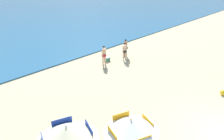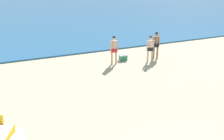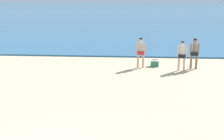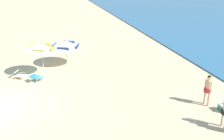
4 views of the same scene
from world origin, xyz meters
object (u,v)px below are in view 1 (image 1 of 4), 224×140
at_px(person_standing_near_shore, 126,47).
at_px(beach_ball, 223,93).
at_px(beach_umbrella_striped_main, 131,125).
at_px(person_wading_in, 104,54).
at_px(person_standing_beside, 125,50).
at_px(beach_umbrella_striped_second, 67,133).
at_px(cooler_box, 107,59).

distance_m(person_standing_near_shore, beach_ball, 9.74).
height_order(beach_umbrella_striped_main, beach_ball, beach_umbrella_striped_main).
bearing_deg(person_standing_near_shore, person_wading_in, 179.17).
xyz_separation_m(beach_umbrella_striped_main, person_standing_beside, (9.40, 7.81, -1.05)).
bearing_deg(person_wading_in, beach_umbrella_striped_second, -143.26).
distance_m(person_standing_beside, person_wading_in, 2.33).
bearing_deg(beach_umbrella_striped_second, beach_ball, -16.90).
xyz_separation_m(person_standing_near_shore, cooler_box, (-2.17, 0.48, -0.82)).
bearing_deg(person_standing_beside, cooler_box, 144.56).
xyz_separation_m(cooler_box, beach_ball, (0.59, -10.06, -0.02)).
distance_m(person_wading_in, beach_ball, 9.77).
bearing_deg(person_wading_in, person_standing_beside, -13.80).
bearing_deg(person_standing_beside, beach_umbrella_striped_second, -151.53).
height_order(person_standing_beside, person_wading_in, person_wading_in).
height_order(beach_umbrella_striped_second, cooler_box, beach_umbrella_striped_second).
bearing_deg(beach_ball, cooler_box, 93.37).
distance_m(beach_umbrella_striped_main, person_standing_near_shore, 13.19).
bearing_deg(person_wading_in, beach_ball, -81.37).
bearing_deg(person_standing_near_shore, beach_umbrella_striped_second, -151.19).
xyz_separation_m(beach_umbrella_striped_second, person_standing_beside, (11.00, 5.97, -0.65)).
distance_m(cooler_box, beach_ball, 10.08).
bearing_deg(beach_umbrella_striped_main, person_wading_in, 49.53).
distance_m(beach_umbrella_striped_second, person_standing_near_shore, 13.46).
bearing_deg(person_wading_in, beach_umbrella_striped_main, -130.47).
xyz_separation_m(person_standing_near_shore, person_wading_in, (-3.04, 0.04, -0.00)).
bearing_deg(beach_umbrella_striped_main, person_standing_beside, 39.73).
bearing_deg(person_standing_near_shore, person_standing_beside, -146.71).
height_order(beach_umbrella_striped_second, person_wading_in, beach_umbrella_striped_second).
relative_size(cooler_box, beach_ball, 1.41).
height_order(beach_umbrella_striped_main, person_wading_in, beach_umbrella_striped_main).
bearing_deg(beach_umbrella_striped_main, cooler_box, 47.72).
height_order(person_standing_near_shore, beach_ball, person_standing_near_shore).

